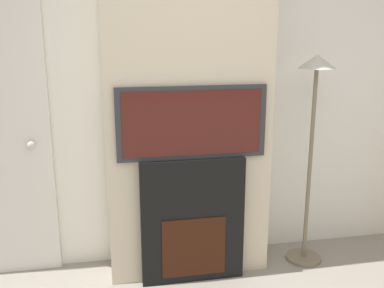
{
  "coord_description": "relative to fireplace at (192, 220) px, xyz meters",
  "views": [
    {
      "loc": [
        -0.54,
        -1.13,
        1.72
      ],
      "look_at": [
        0.0,
        1.63,
        1.01
      ],
      "focal_mm": 40.0,
      "sensor_mm": 36.0,
      "label": 1
    }
  ],
  "objects": [
    {
      "name": "floor_lamp",
      "position": [
        0.92,
        0.08,
        0.72
      ],
      "size": [
        0.27,
        0.27,
        1.6
      ],
      "color": "#726651",
      "rests_on": "ground_plane"
    },
    {
      "name": "wall_back",
      "position": [
        0.0,
        0.4,
        0.9
      ],
      "size": [
        6.0,
        0.06,
        2.7
      ],
      "color": "silver",
      "rests_on": "ground_plane"
    },
    {
      "name": "chimney_breast",
      "position": [
        0.0,
        0.18,
        0.9
      ],
      "size": [
        1.16,
        0.37,
        2.7
      ],
      "color": "beige",
      "rests_on": "ground_plane"
    },
    {
      "name": "television",
      "position": [
        0.0,
        -0.0,
        0.71
      ],
      "size": [
        1.02,
        0.07,
        0.5
      ],
      "color": "#2D2D33",
      "rests_on": "fireplace"
    },
    {
      "name": "fireplace",
      "position": [
        0.0,
        0.0,
        0.0
      ],
      "size": [
        0.73,
        0.15,
        0.91
      ],
      "color": "black",
      "rests_on": "ground_plane"
    }
  ]
}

